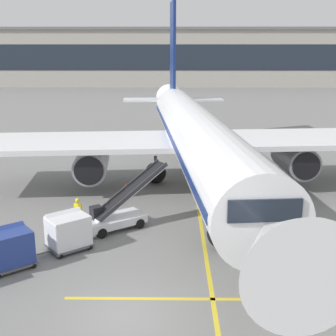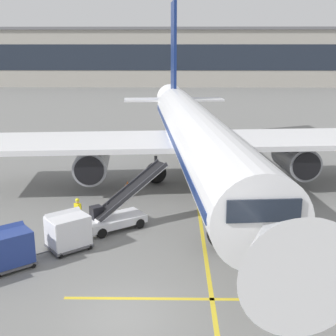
# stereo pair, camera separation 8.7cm
# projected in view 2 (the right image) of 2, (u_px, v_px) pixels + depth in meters

# --- Properties ---
(ground_plane) EXTENTS (600.00, 600.00, 0.00)m
(ground_plane) POSITION_uv_depth(u_px,v_px,m) (123.00, 316.00, 16.85)
(ground_plane) COLOR slate
(parked_airplane) EXTENTS (33.45, 42.91, 14.64)m
(parked_airplane) POSITION_uv_depth(u_px,v_px,m) (195.00, 135.00, 31.96)
(parked_airplane) COLOR white
(parked_airplane) RESTS_ON ground
(belt_loader) EXTENTS (4.84, 3.97, 3.51)m
(belt_loader) POSITION_uv_depth(u_px,v_px,m) (118.00, 212.00, 24.97)
(belt_loader) COLOR silver
(belt_loader) RESTS_ON ground
(baggage_cart_lead) EXTENTS (2.63, 2.50, 1.91)m
(baggage_cart_lead) POSITION_uv_depth(u_px,v_px,m) (68.00, 230.00, 22.30)
(baggage_cart_lead) COLOR #515156
(baggage_cart_lead) RESTS_ON ground
(baggage_cart_second) EXTENTS (2.63, 2.50, 1.91)m
(baggage_cart_second) POSITION_uv_depth(u_px,v_px,m) (8.00, 247.00, 20.41)
(baggage_cart_second) COLOR #515156
(baggage_cart_second) RESTS_ON ground
(ground_crew_by_loader) EXTENTS (0.56, 0.32, 1.74)m
(ground_crew_by_loader) POSITION_uv_depth(u_px,v_px,m) (65.00, 234.00, 21.84)
(ground_crew_by_loader) COLOR black
(ground_crew_by_loader) RESTS_ON ground
(ground_crew_by_carts) EXTENTS (0.57, 0.27, 1.74)m
(ground_crew_by_carts) POSITION_uv_depth(u_px,v_px,m) (81.00, 226.00, 22.83)
(ground_crew_by_carts) COLOR black
(ground_crew_by_carts) RESTS_ON ground
(ground_crew_marshaller) EXTENTS (0.46, 0.43, 1.74)m
(ground_crew_marshaller) POSITION_uv_depth(u_px,v_px,m) (78.00, 211.00, 24.99)
(ground_crew_marshaller) COLOR #333847
(ground_crew_marshaller) RESTS_ON ground
(safety_cone_engine_keepout) EXTENTS (0.62, 0.62, 0.70)m
(safety_cone_engine_keepout) POSITION_uv_depth(u_px,v_px,m) (125.00, 190.00, 30.84)
(safety_cone_engine_keepout) COLOR black
(safety_cone_engine_keepout) RESTS_ON ground
(safety_cone_wingtip) EXTENTS (0.66, 0.66, 0.74)m
(safety_cone_wingtip) POSITION_uv_depth(u_px,v_px,m) (128.00, 186.00, 31.63)
(safety_cone_wingtip) COLOR black
(safety_cone_wingtip) RESTS_ON ground
(safety_cone_nose_mark) EXTENTS (0.56, 0.56, 0.64)m
(safety_cone_nose_mark) POSITION_uv_depth(u_px,v_px,m) (113.00, 201.00, 28.73)
(safety_cone_nose_mark) COLOR black
(safety_cone_nose_mark) RESTS_ON ground
(apron_guidance_line_lead_in) EXTENTS (0.20, 110.00, 0.01)m
(apron_guidance_line_lead_in) POSITION_uv_depth(u_px,v_px,m) (196.00, 189.00, 32.22)
(apron_guidance_line_lead_in) COLOR yellow
(apron_guidance_line_lead_in) RESTS_ON ground
(apron_guidance_line_stop_bar) EXTENTS (12.00, 0.20, 0.01)m
(apron_guidance_line_stop_bar) POSITION_uv_depth(u_px,v_px,m) (211.00, 299.00, 17.99)
(apron_guidance_line_stop_bar) COLOR yellow
(apron_guidance_line_stop_bar) RESTS_ON ground
(terminal_building) EXTENTS (121.70, 21.03, 15.32)m
(terminal_building) POSITION_uv_depth(u_px,v_px,m) (196.00, 57.00, 125.11)
(terminal_building) COLOR #A8A399
(terminal_building) RESTS_ON ground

